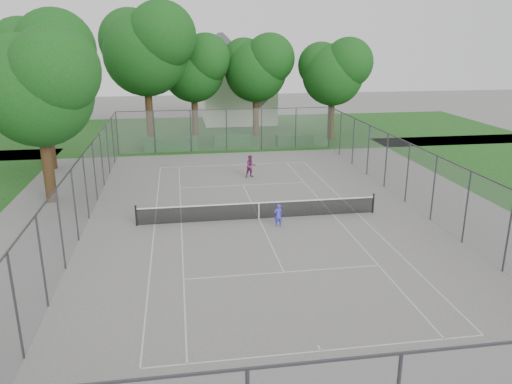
{
  "coord_description": "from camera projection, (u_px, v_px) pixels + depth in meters",
  "views": [
    {
      "loc": [
        -4.05,
        -24.69,
        9.33
      ],
      "look_at": [
        0.0,
        1.0,
        1.2
      ],
      "focal_mm": 35.0,
      "sensor_mm": 36.0,
      "label": 1
    }
  ],
  "objects": [
    {
      "name": "tree_far_right",
      "position": [
        334.0,
        70.0,
        45.81
      ],
      "size": [
        6.49,
        5.92,
        9.33
      ],
      "color": "#342213",
      "rests_on": "ground"
    },
    {
      "name": "perimeter_fence",
      "position": [
        259.0,
        187.0,
        26.12
      ],
      "size": [
        18.08,
        34.08,
        3.52
      ],
      "color": "#38383D",
      "rests_on": "ground"
    },
    {
      "name": "ground",
      "position": [
        259.0,
        219.0,
        26.66
      ],
      "size": [
        120.0,
        120.0,
        0.0
      ],
      "primitive_type": "plane",
      "color": "slate",
      "rests_on": "ground"
    },
    {
      "name": "hedge_left",
      "position": [
        171.0,
        144.0,
        42.5
      ],
      "size": [
        4.43,
        1.33,
        1.11
      ],
      "primitive_type": "cube",
      "color": "#194E1B",
      "rests_on": "ground"
    },
    {
      "name": "tree_side_front",
      "position": [
        39.0,
        83.0,
        27.39
      ],
      "size": [
        6.96,
        6.36,
        10.01
      ],
      "color": "#342213",
      "rests_on": "ground"
    },
    {
      "name": "hedge_right",
      "position": [
        294.0,
        140.0,
        44.56
      ],
      "size": [
        3.24,
        1.19,
        0.97
      ],
      "primitive_type": "cube",
      "color": "#194E1B",
      "rests_on": "ground"
    },
    {
      "name": "court_markings",
      "position": [
        259.0,
        219.0,
        26.66
      ],
      "size": [
        11.03,
        23.83,
        0.01
      ],
      "color": "beige",
      "rests_on": "ground"
    },
    {
      "name": "hedge_mid",
      "position": [
        232.0,
        140.0,
        44.25
      ],
      "size": [
        3.26,
        0.93,
        1.02
      ],
      "primitive_type": "cube",
      "color": "#194E1B",
      "rests_on": "ground"
    },
    {
      "name": "tree_far_midright",
      "position": [
        257.0,
        66.0,
        47.29
      ],
      "size": [
        6.75,
        6.17,
        9.71
      ],
      "color": "#342213",
      "rests_on": "ground"
    },
    {
      "name": "tree_far_left",
      "position": [
        146.0,
        46.0,
        43.82
      ],
      "size": [
        8.61,
        7.86,
        12.37
      ],
      "color": "#342213",
      "rests_on": "ground"
    },
    {
      "name": "house",
      "position": [
        239.0,
        87.0,
        55.42
      ],
      "size": [
        7.82,
        6.06,
        9.74
      ],
      "color": "silver",
      "rests_on": "ground"
    },
    {
      "name": "tennis_net",
      "position": [
        259.0,
        210.0,
        26.51
      ],
      "size": [
        12.87,
        0.1,
        1.1
      ],
      "color": "black",
      "rests_on": "ground"
    },
    {
      "name": "woman_player",
      "position": [
        251.0,
        166.0,
        34.35
      ],
      "size": [
        0.87,
        0.75,
        1.54
      ],
      "primitive_type": "imported",
      "rotation": [
        0.0,
        0.0,
        0.25
      ],
      "color": "#73265E",
      "rests_on": "ground"
    },
    {
      "name": "tree_far_midleft",
      "position": [
        194.0,
        66.0,
        47.12
      ],
      "size": [
        6.75,
        6.16,
        9.7
      ],
      "color": "#342213",
      "rests_on": "ground"
    },
    {
      "name": "girl_player",
      "position": [
        278.0,
        215.0,
        25.47
      ],
      "size": [
        0.48,
        0.36,
        1.2
      ],
      "primitive_type": "imported",
      "rotation": [
        0.0,
        0.0,
        3.32
      ],
      "color": "#3F3AD9",
      "rests_on": "ground"
    },
    {
      "name": "grass_far",
      "position": [
        218.0,
        131.0,
        51.18
      ],
      "size": [
        60.0,
        20.0,
        0.0
      ],
      "primitive_type": "cube",
      "color": "#184714",
      "rests_on": "ground"
    },
    {
      "name": "tree_side_back",
      "position": [
        41.0,
        61.0,
        34.51
      ],
      "size": [
        7.8,
        7.12,
        11.22
      ],
      "color": "#342213",
      "rests_on": "ground"
    }
  ]
}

